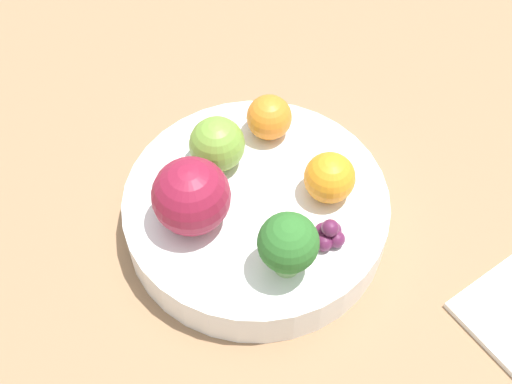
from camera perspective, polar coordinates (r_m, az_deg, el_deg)
The scene contains 9 objects.
ground_plane at distance 0.65m, azimuth 0.00°, elevation -3.62°, with size 6.00×6.00×0.00m, color gray.
table_surface at distance 0.64m, azimuth 0.00°, elevation -3.15°, with size 1.20×1.20×0.02m.
bowl at distance 0.62m, azimuth 0.00°, elevation -1.64°, with size 0.23×0.23×0.04m.
broccoli at distance 0.54m, azimuth 2.59°, elevation -4.19°, with size 0.05×0.05×0.06m.
apple_red at distance 0.57m, azimuth -5.21°, elevation -0.34°, with size 0.06×0.06×0.06m.
apple_green at distance 0.61m, azimuth -3.14°, elevation 3.84°, with size 0.05×0.05×0.05m.
orange_front at distance 0.63m, azimuth 1.06°, elevation 5.99°, with size 0.04×0.04×0.04m.
orange_back at distance 0.59m, azimuth 5.91°, elevation 1.15°, with size 0.04×0.04×0.04m.
grape_cluster at distance 0.57m, azimuth 5.90°, elevation -3.36°, with size 0.03×0.03×0.03m.
Camera 1 is at (-0.26, -0.23, 0.55)m, focal length 50.00 mm.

